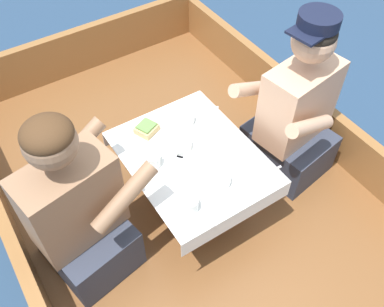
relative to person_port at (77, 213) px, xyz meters
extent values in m
plane|color=navy|center=(0.60, -0.08, -0.71)|extent=(60.00, 60.00, 0.00)
cube|color=brown|center=(0.60, -0.08, -0.54)|extent=(1.87, 3.08, 0.33)
cube|color=#936033|center=(-0.30, -0.08, -0.24)|extent=(0.06, 3.08, 0.28)
cube|color=#936033|center=(1.51, -0.08, -0.24)|extent=(0.06, 3.08, 0.28)
cube|color=#936033|center=(0.60, 1.42, -0.22)|extent=(1.75, 0.06, 0.32)
cylinder|color=#B2B2B7|center=(0.60, 0.00, -0.20)|extent=(0.07, 0.07, 0.35)
cube|color=brown|center=(0.60, 0.00, -0.02)|extent=(0.58, 0.74, 0.02)
cube|color=white|center=(0.60, 0.00, -0.01)|extent=(0.61, 0.77, 0.00)
cube|color=white|center=(0.60, -0.38, -0.06)|extent=(0.61, 0.00, 0.10)
cube|color=white|center=(0.60, 0.39, -0.06)|extent=(0.61, 0.00, 0.10)
cube|color=#333847|center=(-0.01, 0.00, -0.25)|extent=(0.44, 0.50, 0.26)
cube|color=#936B4C|center=(-0.01, 0.00, 0.10)|extent=(0.43, 0.29, 0.43)
sphere|color=#936B4C|center=(-0.01, 0.00, 0.46)|extent=(0.20, 0.20, 0.20)
ellipsoid|color=#472D19|center=(-0.01, 0.00, 0.51)|extent=(0.19, 0.19, 0.11)
cylinder|color=#936B4C|center=(0.11, 0.20, 0.16)|extent=(0.34, 0.13, 0.21)
cylinder|color=#936B4C|center=(0.18, -0.15, 0.16)|extent=(0.34, 0.13, 0.21)
cube|color=#333847|center=(1.21, -0.07, -0.25)|extent=(0.42, 0.49, 0.26)
cube|color=tan|center=(1.21, -0.07, 0.10)|extent=(0.43, 0.28, 0.44)
sphere|color=tan|center=(1.21, -0.07, 0.47)|extent=(0.21, 0.21, 0.21)
ellipsoid|color=black|center=(1.21, -0.07, 0.52)|extent=(0.20, 0.20, 0.11)
cylinder|color=tan|center=(1.09, -0.27, 0.17)|extent=(0.34, 0.12, 0.21)
cylinder|color=tan|center=(1.04, 0.09, 0.17)|extent=(0.34, 0.12, 0.21)
cylinder|color=black|center=(1.21, -0.07, 0.58)|extent=(0.19, 0.19, 0.06)
cube|color=black|center=(1.12, -0.08, 0.55)|extent=(0.12, 0.16, 0.01)
cylinder|color=silver|center=(0.50, 0.26, 0.00)|extent=(0.21, 0.21, 0.01)
cylinder|color=silver|center=(0.78, 0.01, 0.00)|extent=(0.19, 0.19, 0.01)
cube|color=tan|center=(0.50, 0.26, 0.02)|extent=(0.13, 0.13, 0.04)
cube|color=#669347|center=(0.50, 0.26, 0.05)|extent=(0.11, 0.10, 0.01)
cylinder|color=silver|center=(0.59, 0.09, 0.02)|extent=(0.12, 0.12, 0.04)
cylinder|color=beige|center=(0.59, 0.09, 0.03)|extent=(0.10, 0.10, 0.02)
cylinder|color=silver|center=(0.70, 0.24, 0.02)|extent=(0.12, 0.12, 0.04)
cylinder|color=beige|center=(0.70, 0.24, 0.03)|extent=(0.10, 0.10, 0.02)
cylinder|color=silver|center=(0.62, -0.19, 0.02)|extent=(0.13, 0.13, 0.04)
cylinder|color=beige|center=(0.62, -0.19, 0.03)|extent=(0.11, 0.11, 0.02)
cylinder|color=silver|center=(0.43, -0.25, 0.03)|extent=(0.07, 0.07, 0.06)
torus|color=silver|center=(0.48, -0.25, 0.03)|extent=(0.04, 0.01, 0.04)
cylinder|color=#3D2314|center=(0.43, -0.25, 0.05)|extent=(0.06, 0.06, 0.01)
cylinder|color=silver|center=(0.42, 0.06, 0.03)|extent=(0.07, 0.07, 0.07)
torus|color=silver|center=(0.46, 0.06, 0.03)|extent=(0.04, 0.01, 0.04)
cylinder|color=#3D2314|center=(0.42, 0.06, 0.05)|extent=(0.06, 0.06, 0.01)
cube|color=silver|center=(0.60, -0.02, 0.00)|extent=(0.12, 0.13, 0.00)
cube|color=silver|center=(0.55, 0.03, 0.00)|extent=(0.04, 0.04, 0.00)
cube|color=silver|center=(0.84, -0.28, 0.00)|extent=(0.17, 0.01, 0.00)
ellipsoid|color=silver|center=(0.77, -0.28, 0.00)|extent=(0.04, 0.02, 0.01)
cube|color=silver|center=(0.63, 0.29, 0.00)|extent=(0.14, 0.11, 0.00)
cube|color=silver|center=(0.48, -0.03, 0.00)|extent=(0.16, 0.07, 0.00)
ellipsoid|color=silver|center=(0.41, -0.01, 0.00)|extent=(0.04, 0.02, 0.01)
cube|color=silver|center=(0.86, 0.16, 0.00)|extent=(0.13, 0.13, 0.00)
cube|color=silver|center=(0.40, -0.34, 0.00)|extent=(0.15, 0.10, 0.00)
ellipsoid|color=silver|center=(0.34, -0.30, 0.00)|extent=(0.04, 0.02, 0.01)
camera|label=1|loc=(-0.14, -1.14, 1.60)|focal=40.00mm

